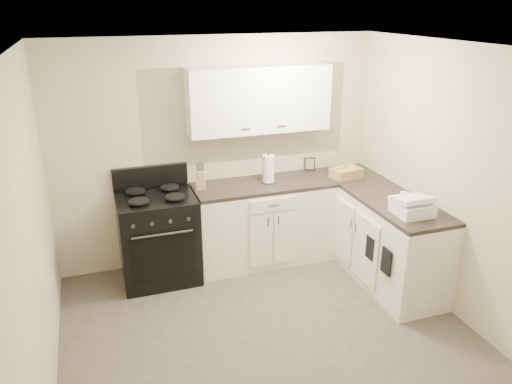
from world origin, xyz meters
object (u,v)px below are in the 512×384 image
object	(u,v)px
knife_block	(201,180)
countertop_grill	(412,208)
wicker_basket	(346,173)
paper_towel	(268,169)
stove	(158,239)

from	to	relation	value
knife_block	countertop_grill	distance (m)	2.16
wicker_basket	countertop_grill	size ratio (longest dim) A/B	1.01
knife_block	countertop_grill	size ratio (longest dim) A/B	0.63
knife_block	wicker_basket	world-z (taller)	knife_block
paper_towel	wicker_basket	world-z (taller)	paper_towel
paper_towel	countertop_grill	size ratio (longest dim) A/B	0.95
paper_towel	wicker_basket	bearing A→B (deg)	-8.08
stove	wicker_basket	distance (m)	2.21
paper_towel	stove	bearing A→B (deg)	-178.31
paper_towel	countertop_grill	distance (m)	1.60
stove	countertop_grill	bearing A→B (deg)	-28.96
knife_block	countertop_grill	world-z (taller)	knife_block
stove	knife_block	distance (m)	0.77
knife_block	paper_towel	xyz separation A→B (m)	(0.76, -0.03, 0.05)
knife_block	wicker_basket	distance (m)	1.66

